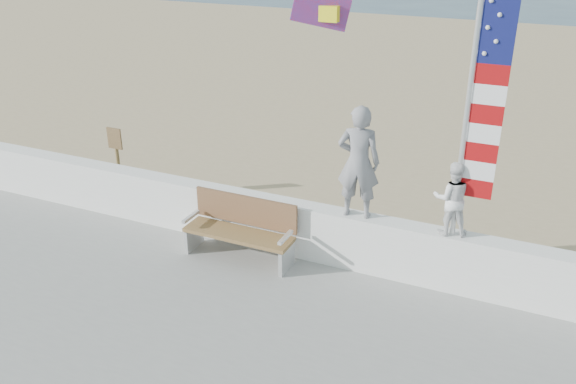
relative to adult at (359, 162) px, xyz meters
name	(u,v)px	position (x,y,z in m)	size (l,w,h in m)	color
ground	(223,325)	(-1.25, -2.00, -1.95)	(220.00, 220.00, 0.00)	#2D485B
sand	(394,133)	(-1.25, 7.00, -1.91)	(90.00, 40.00, 0.08)	tan
seawall	(282,225)	(-1.25, 0.00, -1.32)	(30.00, 0.35, 0.90)	white
adult	(359,162)	(0.00, 0.00, 0.00)	(0.63, 0.42, 1.73)	gray
child	(452,198)	(1.40, 0.00, -0.32)	(0.53, 0.42, 1.10)	white
bench	(241,228)	(-1.76, -0.45, -1.26)	(1.80, 0.57, 1.00)	olive
flag	(478,106)	(1.58, 0.00, 1.05)	(0.50, 0.08, 3.50)	silver
parafoil_kite	(322,10)	(-1.14, 1.32, 1.94)	(1.00, 0.62, 0.67)	red
sign	(117,157)	(-5.16, 0.75, -1.00)	(0.32, 0.07, 1.46)	olive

